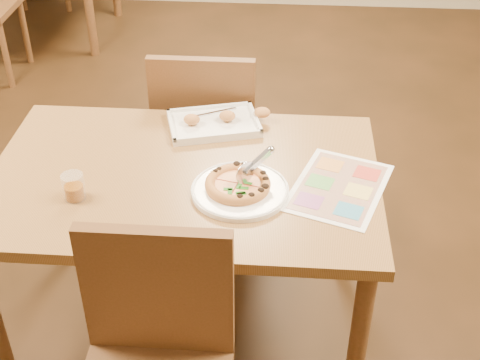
# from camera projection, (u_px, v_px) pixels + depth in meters

# --- Properties ---
(dining_table) EXTENTS (1.30, 0.85, 0.72)m
(dining_table) POSITION_uv_depth(u_px,v_px,m) (185.00, 195.00, 2.27)
(dining_table) COLOR brown
(dining_table) RESTS_ON ground
(chair_near) EXTENTS (0.42, 0.42, 0.47)m
(chair_near) POSITION_uv_depth(u_px,v_px,m) (155.00, 346.00, 1.82)
(chair_near) COLOR brown
(chair_near) RESTS_ON ground
(chair_far) EXTENTS (0.42, 0.42, 0.47)m
(chair_far) POSITION_uv_depth(u_px,v_px,m) (206.00, 122.00, 2.80)
(chair_far) COLOR brown
(chair_far) RESTS_ON ground
(plate) EXTENTS (0.34, 0.34, 0.02)m
(plate) POSITION_uv_depth(u_px,v_px,m) (240.00, 191.00, 2.13)
(plate) COLOR white
(plate) RESTS_ON dining_table
(pizza) EXTENTS (0.21, 0.21, 0.03)m
(pizza) POSITION_uv_depth(u_px,v_px,m) (238.00, 184.00, 2.13)
(pizza) COLOR #DB8C4A
(pizza) RESTS_ON plate
(pizza_cutter) EXTENTS (0.11, 0.11, 0.09)m
(pizza_cutter) POSITION_uv_depth(u_px,v_px,m) (254.00, 165.00, 2.12)
(pizza_cutter) COLOR silver
(pizza_cutter) RESTS_ON pizza
(appetizer_tray) EXTENTS (0.39, 0.30, 0.06)m
(appetizer_tray) POSITION_uv_depth(u_px,v_px,m) (217.00, 123.00, 2.47)
(appetizer_tray) COLOR white
(appetizer_tray) RESTS_ON dining_table
(glass_tumbler) EXTENTS (0.07, 0.07, 0.09)m
(glass_tumbler) POSITION_uv_depth(u_px,v_px,m) (74.00, 188.00, 2.09)
(glass_tumbler) COLOR #86450A
(glass_tumbler) RESTS_ON dining_table
(menu) EXTENTS (0.39, 0.45, 0.00)m
(menu) POSITION_uv_depth(u_px,v_px,m) (339.00, 187.00, 2.16)
(menu) COLOR white
(menu) RESTS_ON dining_table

